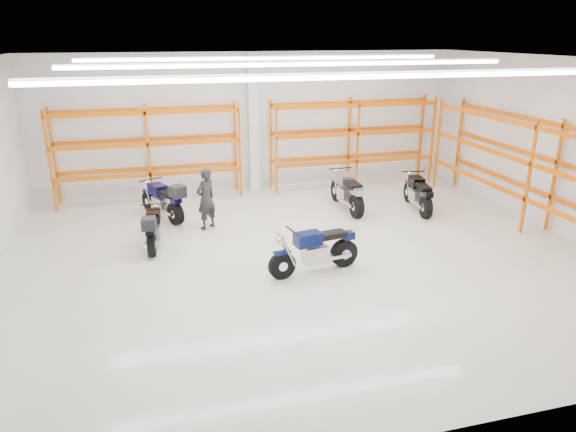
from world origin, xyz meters
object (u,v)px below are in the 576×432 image
object	(u,v)px
motorcycle_back_c	(347,193)
motorcycle_back_d	(418,194)
standing_man	(206,199)
motorcycle_back_a	(153,229)
structural_column	(253,123)
motorcycle_main	(318,251)
motorcycle_back_b	(164,201)

from	to	relation	value
motorcycle_back_c	motorcycle_back_d	size ratio (longest dim) A/B	1.08
motorcycle_back_d	standing_man	bearing A→B (deg)	179.00
motorcycle_back_a	structural_column	distance (m)	5.83
standing_man	structural_column	xyz separation A→B (m)	(1.98, 3.35, 1.41)
motorcycle_back_a	motorcycle_back_c	size ratio (longest dim) A/B	0.86
motorcycle_back_a	motorcycle_back_c	distance (m)	5.88
motorcycle_main	motorcycle_back_c	xyz separation A→B (m)	(2.16, 3.84, 0.04)
motorcycle_main	motorcycle_back_b	xyz separation A→B (m)	(-3.16, 4.37, 0.05)
motorcycle_back_c	standing_man	bearing A→B (deg)	-173.53
motorcycle_back_b	standing_man	bearing A→B (deg)	-43.16
motorcycle_back_d	standing_man	xyz separation A→B (m)	(-6.28, 0.11, 0.34)
motorcycle_main	motorcycle_back_c	distance (m)	4.41
motorcycle_back_b	motorcycle_back_d	bearing A→B (deg)	-8.66
motorcycle_back_b	motorcycle_back_d	size ratio (longest dim) A/B	0.97
motorcycle_back_d	structural_column	world-z (taller)	structural_column
motorcycle_back_d	structural_column	distance (m)	5.79
motorcycle_back_c	structural_column	xyz separation A→B (m)	(-2.27, 2.86, 1.71)
motorcycle_back_a	structural_column	xyz separation A→B (m)	(3.42, 4.39, 1.75)
standing_man	motorcycle_back_c	bearing A→B (deg)	150.11
motorcycle_back_a	motorcycle_back_d	world-z (taller)	motorcycle_back_d
motorcycle_back_b	motorcycle_back_c	xyz separation A→B (m)	(5.33, -0.53, -0.02)
standing_man	motorcycle_main	bearing A→B (deg)	85.47
motorcycle_back_a	standing_man	bearing A→B (deg)	36.17
motorcycle_back_c	standing_man	world-z (taller)	standing_man
motorcycle_main	standing_man	world-z (taller)	standing_man
motorcycle_back_a	standing_man	size ratio (longest dim) A/B	1.20
motorcycle_main	motorcycle_back_c	size ratio (longest dim) A/B	0.92
motorcycle_main	motorcycle_back_b	world-z (taller)	motorcycle_back_b
standing_man	structural_column	bearing A→B (deg)	-157.01
structural_column	motorcycle_back_a	bearing A→B (deg)	-127.86
motorcycle_back_a	motorcycle_back_b	size ratio (longest dim) A/B	0.96
motorcycle_main	motorcycle_back_a	distance (m)	4.21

